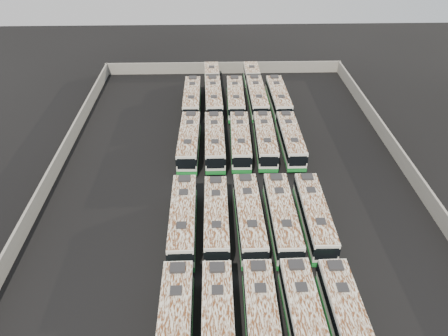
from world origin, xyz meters
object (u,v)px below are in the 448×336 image
at_px(bus_front_far_left, 175,331).
at_px(bus_back_right, 255,90).
at_px(bus_midback_right, 265,140).
at_px(bus_front_right, 306,326).
at_px(bus_midfront_left, 216,219).
at_px(bus_midback_far_right, 290,140).
at_px(bus_front_center, 262,326).
at_px(bus_midback_center, 240,140).
at_px(bus_back_far_left, 192,98).
at_px(bus_back_center, 235,98).
at_px(bus_midfront_far_left, 183,219).
at_px(bus_midfront_center, 249,218).
at_px(bus_midback_left, 215,141).
at_px(bus_back_far_right, 278,98).
at_px(bus_front_far_right, 349,326).
at_px(bus_midfront_far_right, 314,216).
at_px(bus_midfront_right, 282,217).
at_px(bus_back_left, 213,90).
at_px(bus_midback_far_left, 189,141).

height_order(bus_front_far_left, bus_back_right, bus_front_far_left).
bearing_deg(bus_midback_right, bus_front_right, -88.41).
xyz_separation_m(bus_midfront_left, bus_midback_far_right, (10.43, 16.33, 0.01)).
height_order(bus_front_center, bus_midback_center, bus_front_center).
bearing_deg(bus_back_far_left, bus_back_center, -0.82).
bearing_deg(bus_midfront_far_left, bus_back_center, 76.31).
distance_m(bus_midback_right, bus_back_far_left, 17.18).
bearing_deg(bus_front_center, bus_midback_far_right, 77.76).
relative_size(bus_midback_center, bus_back_center, 0.99).
xyz_separation_m(bus_front_right, bus_midfront_center, (-3.52, 13.51, -0.01)).
height_order(bus_midback_left, bus_back_far_right, bus_back_far_right).
relative_size(bus_midfront_far_left, bus_back_right, 0.65).
relative_size(bus_midback_right, bus_back_center, 0.98).
bearing_deg(bus_front_right, bus_midfront_center, 103.81).
distance_m(bus_midback_left, bus_midback_center, 3.51).
bearing_deg(bus_midback_center, bus_back_right, 79.63).
bearing_deg(bus_back_far_left, bus_front_center, -80.74).
bearing_deg(bus_back_center, bus_front_far_right, -80.13).
xyz_separation_m(bus_front_right, bus_midfront_left, (-7.00, 13.52, -0.08)).
distance_m(bus_front_center, bus_back_center, 43.29).
relative_size(bus_front_far_right, bus_back_right, 0.64).
xyz_separation_m(bus_midfront_far_right, bus_back_center, (-6.87, 29.73, 0.03)).
relative_size(bus_front_far_right, bus_midfront_right, 0.98).
distance_m(bus_front_far_right, bus_midfront_left, 17.09).
bearing_deg(bus_back_far_left, bus_midfront_far_right, -64.91).
distance_m(bus_front_right, bus_midfront_far_right, 14.09).
distance_m(bus_midfront_far_left, bus_midfront_far_right, 13.89).
relative_size(bus_midfront_right, bus_back_center, 1.01).
xyz_separation_m(bus_midfront_right, bus_back_far_left, (-10.42, 30.06, -0.03)).
bearing_deg(bus_front_far_right, bus_front_far_left, 179.77).
relative_size(bus_front_far_right, bus_midback_right, 1.01).
xyz_separation_m(bus_front_right, bus_back_left, (-7.09, 46.79, -0.01)).
bearing_deg(bus_back_center, bus_midfront_center, -89.27).
bearing_deg(bus_midback_far_left, bus_back_far_left, 91.35).
bearing_deg(bus_midfront_center, bus_back_far_left, 102.08).
distance_m(bus_front_right, bus_midback_right, 29.86).
height_order(bus_midfront_far_right, bus_midback_far_right, bus_midfront_far_right).
bearing_deg(bus_back_right, bus_front_far_right, -86.24).
bearing_deg(bus_midback_center, bus_midfront_center, -88.79).
xyz_separation_m(bus_midfront_center, bus_midback_left, (-3.46, 16.20, -0.02)).
distance_m(bus_midfront_center, bus_midback_far_right, 17.76).
bearing_deg(bus_midfront_left, bus_back_far_right, 70.69).
xyz_separation_m(bus_midfront_far_left, bus_midback_left, (3.49, 16.24, -0.02)).
xyz_separation_m(bus_front_far_right, bus_back_right, (-3.38, 46.79, 0.02)).
distance_m(bus_midfront_right, bus_midback_center, 16.69).
relative_size(bus_midfront_right, bus_midfront_far_right, 1.03).
height_order(bus_front_center, bus_midback_far_left, bus_midback_far_left).
height_order(bus_midfront_center, bus_midback_far_left, bus_midback_far_left).
bearing_deg(bus_back_right, bus_front_center, -94.72).
relative_size(bus_front_far_left, bus_midback_far_left, 1.00).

